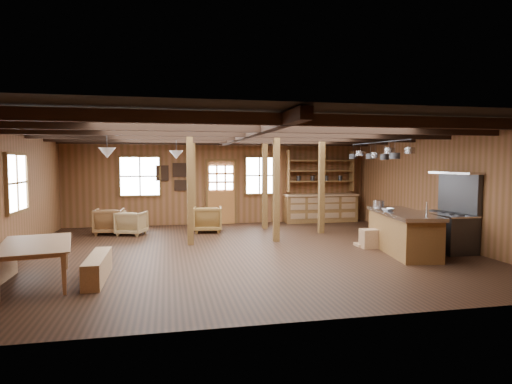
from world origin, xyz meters
TOP-DOWN VIEW (x-y plane):
  - room at (0.00, 0.00)m, footprint 10.04×9.04m
  - ceiling_joists at (0.00, 0.18)m, footprint 9.80×8.82m
  - timber_posts at (0.52, 2.08)m, footprint 3.95×2.35m
  - back_door at (0.00, 4.45)m, footprint 1.02×0.08m
  - window_back_left at (-2.60, 4.46)m, footprint 1.32×0.06m
  - window_back_right at (1.30, 4.46)m, footprint 1.02×0.06m
  - window_left at (-4.96, 0.50)m, footprint 0.14×1.24m
  - notice_boards at (-1.50, 4.46)m, footprint 1.08×0.03m
  - back_counter at (3.40, 4.20)m, footprint 2.55×0.60m
  - pendant_lamps at (-2.25, 1.00)m, footprint 1.86×2.36m
  - pot_rack at (3.46, 0.33)m, footprint 0.42×3.00m
  - kitchen_island at (3.46, -0.92)m, footprint 1.26×2.61m
  - step_stool at (3.00, -0.28)m, footprint 0.52×0.37m
  - commercial_range at (4.65, -0.87)m, footprint 0.78×1.48m
  - dining_table at (-3.90, -1.90)m, footprint 1.45×2.13m
  - bench_aisle at (-2.96, -1.90)m, footprint 0.29×1.57m
  - armchair_a at (-3.39, 3.08)m, footprint 0.81×0.84m
  - armchair_b at (-0.60, 2.88)m, footprint 0.89×0.92m
  - armchair_c at (-2.75, 2.81)m, footprint 0.92×0.94m
  - counter_pot at (3.37, 0.05)m, footprint 0.28×0.28m
  - bowl at (3.17, -0.76)m, footprint 0.34×0.34m

SIDE VIEW (x-z plane):
  - bench_aisle at x=-2.96m, z-range 0.00..0.43m
  - step_stool at x=3.00m, z-range 0.00..0.45m
  - armchair_c at x=-2.75m, z-range 0.00..0.67m
  - dining_table at x=-3.90m, z-range 0.00..0.69m
  - armchair_a at x=-3.39m, z-range 0.00..0.73m
  - armchair_b at x=-0.60m, z-range 0.00..0.76m
  - kitchen_island at x=3.46m, z-range -0.12..1.08m
  - back_counter at x=3.40m, z-range -0.62..1.83m
  - commercial_range at x=4.65m, z-range -0.31..1.52m
  - back_door at x=0.00m, z-range -0.19..1.96m
  - bowl at x=3.17m, z-range 0.94..1.00m
  - counter_pot at x=3.37m, z-range 0.94..1.11m
  - room at x=0.00m, z-range -0.02..2.82m
  - timber_posts at x=0.52m, z-range 0.00..2.80m
  - window_back_left at x=-2.60m, z-range 0.94..2.26m
  - window_back_right at x=1.30m, z-range 0.94..2.26m
  - window_left at x=-4.96m, z-range 0.94..2.26m
  - notice_boards at x=-1.50m, z-range 1.19..2.09m
  - pendant_lamps at x=-2.25m, z-range 1.92..2.58m
  - pot_rack at x=3.46m, z-range 2.04..2.50m
  - ceiling_joists at x=0.00m, z-range 2.59..2.77m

